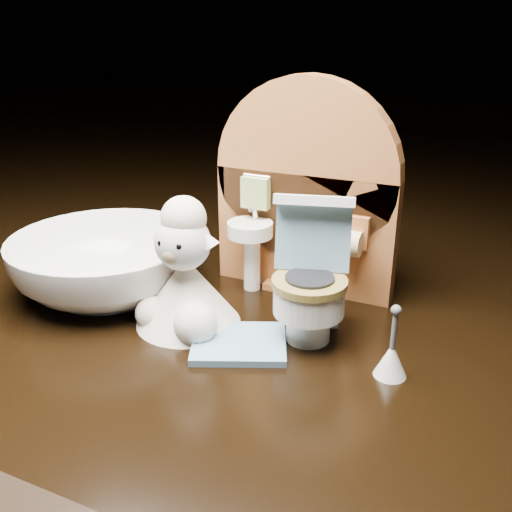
{
  "coord_description": "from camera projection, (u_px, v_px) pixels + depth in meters",
  "views": [
    {
      "loc": [
        0.13,
        -0.3,
        0.18
      ],
      "look_at": [
        -0.01,
        0.0,
        0.05
      ],
      "focal_mm": 40.0,
      "sensor_mm": 36.0,
      "label": 1
    }
  ],
  "objects": [
    {
      "name": "plush_lamb",
      "position": [
        185.0,
        281.0,
        0.36
      ],
      "size": [
        0.07,
        0.07,
        0.09
      ],
      "rotation": [
        0.0,
        0.0,
        0.01
      ],
      "color": "silver",
      "rests_on": "ground"
    },
    {
      "name": "toilet_brush",
      "position": [
        391.0,
        357.0,
        0.31
      ],
      "size": [
        0.02,
        0.02,
        0.04
      ],
      "color": "white",
      "rests_on": "ground"
    },
    {
      "name": "toy_toilet",
      "position": [
        311.0,
        285.0,
        0.35
      ],
      "size": [
        0.05,
        0.06,
        0.09
      ],
      "rotation": [
        0.0,
        0.0,
        0.27
      ],
      "color": "white",
      "rests_on": "ground"
    },
    {
      "name": "bath_mat",
      "position": [
        239.0,
        343.0,
        0.34
      ],
      "size": [
        0.07,
        0.06,
        0.0
      ],
      "primitive_type": "cube",
      "rotation": [
        0.0,
        0.0,
        0.41
      ],
      "color": "#6891A9",
      "rests_on": "ground"
    },
    {
      "name": "backdrop_panel",
      "position": [
        304.0,
        201.0,
        0.4
      ],
      "size": [
        0.13,
        0.05,
        0.15
      ],
      "color": "#9E5A2C",
      "rests_on": "ground"
    },
    {
      "name": "ceramic_bowl",
      "position": [
        107.0,
        265.0,
        0.41
      ],
      "size": [
        0.14,
        0.14,
        0.04
      ],
      "primitive_type": "imported",
      "rotation": [
        0.0,
        0.0,
        0.03
      ],
      "color": "white",
      "rests_on": "ground"
    }
  ]
}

